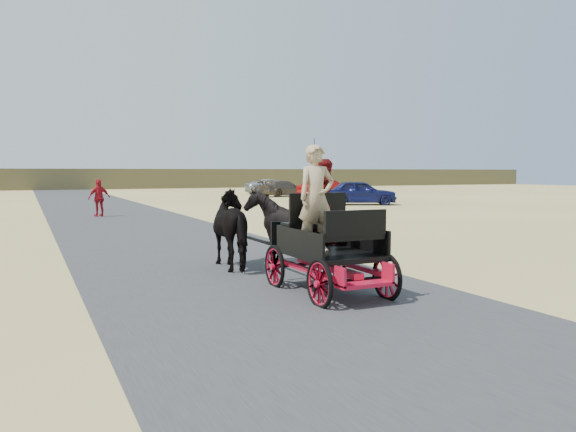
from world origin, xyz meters
name	(u,v)px	position (x,y,z in m)	size (l,w,h in m)	color
ground	(262,288)	(0.00, 0.00, 0.00)	(140.00, 140.00, 0.00)	tan
road	(262,287)	(0.00, 0.00, 0.01)	(6.00, 140.00, 0.01)	#38383A
ridge_far	(60,179)	(0.00, 62.00, 1.20)	(140.00, 6.00, 2.40)	brown
carriage	(328,272)	(0.86, -0.84, 0.36)	(1.30, 2.40, 0.72)	black
horse_left	(237,229)	(0.31, 2.16, 0.85)	(0.91, 2.01, 1.70)	black
horse_right	(284,226)	(1.41, 2.16, 0.85)	(1.37, 1.54, 1.70)	black
driver_man	(316,198)	(0.66, -0.79, 1.62)	(0.66, 0.43, 1.80)	tan
passenger_woman	(326,202)	(1.16, -0.24, 1.51)	(0.77, 0.60, 1.58)	#660C0F
pedestrian	(99,198)	(-0.71, 17.78, 0.86)	(1.01, 0.42, 1.73)	#AA131E
car_a	(360,192)	(15.13, 20.57, 0.77)	(1.82, 4.51, 1.54)	navy
car_b	(325,190)	(15.83, 26.31, 0.75)	(1.59, 4.55, 1.50)	maroon
car_c	(284,188)	(15.80, 33.35, 0.66)	(1.85, 4.54, 1.32)	brown
car_d	(272,186)	(16.86, 38.29, 0.69)	(2.31, 5.00, 1.39)	#B2B2B7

